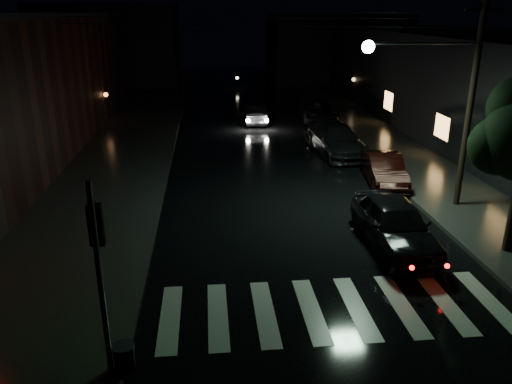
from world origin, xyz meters
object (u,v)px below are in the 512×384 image
object	(u,v)px
parked_car_c	(336,139)
parked_car_d	(318,111)
parked_car_b	(384,169)
parked_car_a	(395,224)
oncoming_car	(255,114)

from	to	relation	value
parked_car_c	parked_car_d	distance (m)	8.55
parked_car_b	parked_car_c	distance (m)	5.21
parked_car_a	parked_car_d	world-z (taller)	parked_car_a
parked_car_c	oncoming_car	world-z (taller)	parked_car_c
parked_car_b	parked_car_d	xyz separation A→B (m)	(0.00, 13.64, 0.03)
parked_car_b	parked_car_a	bearing A→B (deg)	-98.59
parked_car_c	parked_car_d	size ratio (longest dim) A/B	1.07
parked_car_a	parked_car_d	bearing A→B (deg)	85.03
parked_car_b	oncoming_car	world-z (taller)	parked_car_b
parked_car_d	oncoming_car	distance (m)	4.43
oncoming_car	parked_car_a	bearing A→B (deg)	99.79
parked_car_d	parked_car_a	bearing A→B (deg)	-91.62
oncoming_car	parked_car_c	bearing A→B (deg)	115.44
parked_car_d	parked_car_b	bearing A→B (deg)	-86.41
parked_car_a	parked_car_c	xyz separation A→B (m)	(0.91, 11.25, -0.00)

